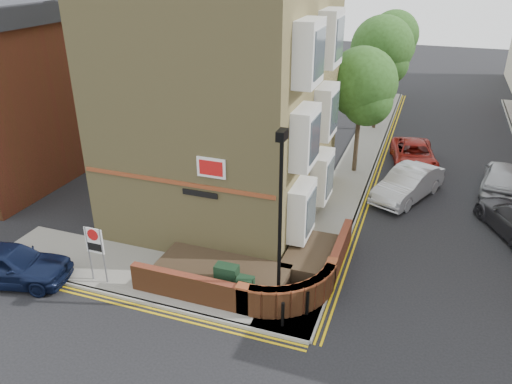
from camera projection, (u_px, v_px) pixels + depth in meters
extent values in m
plane|color=black|center=(221.00, 322.00, 16.38)|extent=(120.00, 120.00, 0.00)
cube|color=gray|center=(151.00, 275.00, 18.69)|extent=(13.00, 3.00, 0.12)
cube|color=gray|center=(360.00, 158.00, 29.34)|extent=(2.00, 32.00, 0.12)
cube|color=gray|center=(129.00, 298.00, 17.42)|extent=(13.00, 0.15, 0.12)
cube|color=gray|center=(377.00, 161.00, 29.04)|extent=(0.15, 32.00, 0.12)
cube|color=gold|center=(125.00, 304.00, 17.23)|extent=(13.00, 0.28, 0.01)
cube|color=gold|center=(381.00, 162.00, 28.99)|extent=(0.28, 32.00, 0.01)
cube|color=#93834E|center=(226.00, 89.00, 21.67)|extent=(8.00, 10.00, 11.00)
cube|color=brown|center=(175.00, 182.00, 18.39)|extent=(7.80, 0.06, 0.15)
cube|color=white|center=(211.00, 168.00, 17.58)|extent=(1.10, 0.05, 0.75)
cube|color=black|center=(200.00, 194.00, 18.20)|extent=(1.40, 0.04, 0.22)
cylinder|color=black|center=(280.00, 231.00, 15.57)|extent=(0.12, 0.12, 6.00)
cylinder|color=black|center=(278.00, 298.00, 16.69)|extent=(0.20, 0.20, 0.80)
cube|color=black|center=(282.00, 135.00, 14.21)|extent=(0.25, 0.50, 0.30)
cube|color=#16321A|center=(227.00, 280.00, 17.27)|extent=(0.80, 0.45, 1.20)
cube|color=#16321A|center=(245.00, 291.00, 16.79)|extent=(0.55, 0.40, 1.10)
cylinder|color=black|center=(283.00, 314.00, 15.87)|extent=(0.11, 0.11, 0.90)
cylinder|color=black|center=(307.00, 303.00, 16.37)|extent=(0.11, 0.11, 0.90)
cylinder|color=slate|center=(89.00, 254.00, 17.89)|extent=(0.06, 0.06, 2.20)
cylinder|color=slate|center=(104.00, 257.00, 17.71)|extent=(0.06, 0.06, 2.20)
cube|color=white|center=(94.00, 241.00, 17.54)|extent=(0.72, 0.04, 1.00)
cylinder|color=red|center=(93.00, 235.00, 17.41)|extent=(0.44, 0.02, 0.44)
cube|color=brown|center=(15.00, 101.00, 26.01)|extent=(6.00, 10.00, 8.00)
cylinder|color=#382B1E|center=(358.00, 131.00, 26.64)|extent=(0.24, 0.24, 4.55)
sphere|color=#254818|center=(362.00, 82.00, 25.51)|extent=(3.64, 3.64, 3.64)
sphere|color=#254818|center=(367.00, 101.00, 25.50)|extent=(2.60, 2.60, 2.60)
sphere|color=#254818|center=(357.00, 89.00, 26.14)|extent=(2.86, 2.86, 2.86)
cylinder|color=#382B1E|center=(377.00, 91.00, 33.33)|extent=(0.24, 0.24, 5.04)
sphere|color=#254818|center=(382.00, 47.00, 32.08)|extent=(4.03, 4.03, 4.03)
sphere|color=#254818|center=(386.00, 63.00, 32.11)|extent=(2.88, 2.88, 2.88)
sphere|color=#254818|center=(377.00, 54.00, 32.73)|extent=(3.17, 3.17, 3.17)
cylinder|color=#382B1E|center=(390.00, 70.00, 40.18)|extent=(0.24, 0.24, 4.76)
sphere|color=#254818|center=(394.00, 35.00, 39.01)|extent=(3.81, 3.81, 3.81)
sphere|color=#254818|center=(398.00, 47.00, 39.02)|extent=(2.72, 2.72, 2.72)
sphere|color=#254818|center=(390.00, 40.00, 39.65)|extent=(2.99, 2.99, 2.99)
cylinder|color=black|center=(387.00, 95.00, 36.15)|extent=(0.10, 0.10, 3.20)
imported|color=black|center=(390.00, 65.00, 35.24)|extent=(0.20, 0.16, 1.00)
imported|color=black|center=(8.00, 264.00, 18.11)|extent=(4.76, 2.80, 1.52)
imported|color=#B0B2B8|center=(408.00, 184.00, 24.40)|extent=(3.38, 4.95, 1.54)
imported|color=maroon|center=(414.00, 155.00, 28.16)|extent=(3.10, 5.24, 1.37)
imported|color=#AAACB2|center=(503.00, 177.00, 25.14)|extent=(2.48, 4.75, 1.54)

